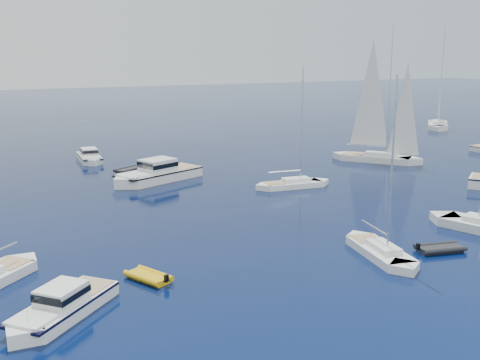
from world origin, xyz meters
name	(u,v)px	position (x,y,z in m)	size (l,w,h in m)	color
ground	(442,288)	(0.00, 0.00, 0.00)	(400.00, 400.00, 0.00)	#081B53
motor_cruiser_left	(61,317)	(-21.39, 5.83, 0.00)	(2.56, 8.36, 2.19)	white
motor_cruiser_centre	(157,181)	(-6.77, 35.76, 0.00)	(3.60, 11.77, 3.09)	silver
motor_cruiser_horizon	(90,161)	(-11.09, 50.63, 0.00)	(2.49, 8.12, 2.13)	white
sailboat_fore	(380,256)	(0.27, 6.17, 0.00)	(2.30, 8.86, 13.02)	white
sailboat_centre	(293,187)	(5.28, 26.85, 0.00)	(2.27, 8.74, 12.84)	white
sailboat_sails_r	(376,161)	(22.26, 34.75, 0.00)	(3.14, 12.09, 17.77)	silver
sailboat_sails_far	(438,127)	(53.66, 56.99, 0.00)	(3.33, 12.81, 18.83)	white
tender_yellow	(149,280)	(-15.64, 8.83, 0.00)	(1.81, 3.22, 0.95)	#DFA70D
tender_grey_near	(440,251)	(4.72, 5.10, 0.00)	(1.95, 3.53, 0.95)	black
tender_grey_far	(129,171)	(-8.18, 42.07, 0.00)	(2.03, 3.71, 0.95)	black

